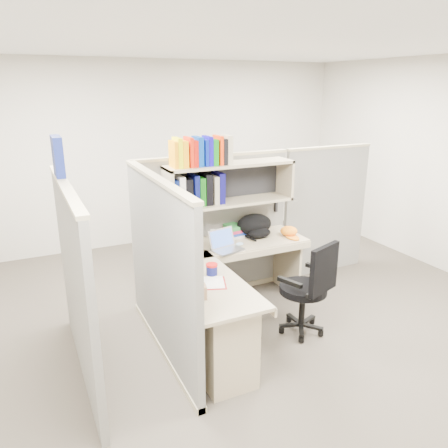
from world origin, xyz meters
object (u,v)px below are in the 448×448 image
snack_canister (212,269)px  task_chair (306,302)px  desk (226,311)px  backpack (257,226)px  laptop (228,241)px

snack_canister → task_chair: size_ratio=0.11×
desk → backpack: backpack is taller
laptop → task_chair: bearing=-63.4°
backpack → task_chair: (0.04, -0.93, -0.51)m
backpack → task_chair: size_ratio=0.42×
desk → snack_canister: bearing=109.5°
laptop → task_chair: 0.97m
laptop → task_chair: (0.53, -0.65, -0.50)m
desk → laptop: 0.83m
snack_canister → task_chair: bearing=-11.2°
laptop → snack_canister: size_ratio=2.88×
desk → task_chair: (0.85, -0.01, -0.10)m
backpack → task_chair: backpack is taller
desk → snack_canister: snack_canister is taller
backpack → task_chair: 1.06m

